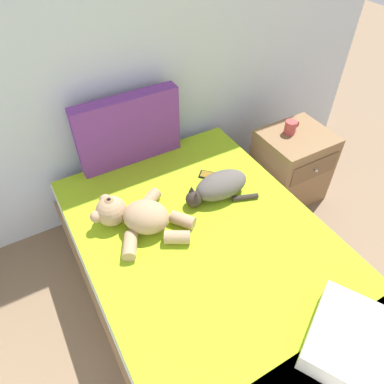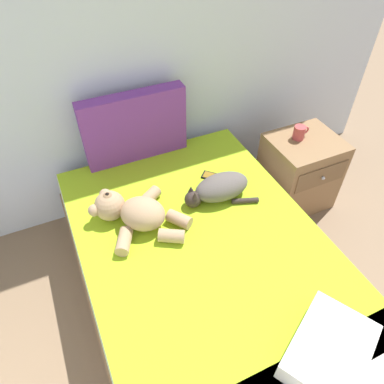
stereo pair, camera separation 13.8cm
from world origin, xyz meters
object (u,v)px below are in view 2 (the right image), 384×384
object	(u,v)px
patterned_cushion	(135,127)
bed	(205,273)
nightstand	(299,172)
cell_phone	(213,177)
mug	(299,132)
teddy_bear	(133,212)
throw_pillow	(329,351)
cat	(219,188)

from	to	relation	value
patterned_cushion	bed	bearing A→B (deg)	-84.75
patterned_cushion	nightstand	xyz separation A→B (m)	(1.09, -0.42, -0.44)
cell_phone	mug	distance (m)	0.69
bed	teddy_bear	xyz separation A→B (m)	(-0.29, 0.33, 0.33)
mug	patterned_cushion	bearing A→B (deg)	160.65
bed	throw_pillow	bearing A→B (deg)	-74.28
bed	mug	bearing A→B (deg)	28.73
mug	cat	bearing A→B (deg)	-163.36
patterned_cushion	throw_pillow	world-z (taller)	patterned_cushion
teddy_bear	nightstand	size ratio (longest dim) A/B	0.92
throw_pillow	mug	bearing A→B (deg)	58.47
throw_pillow	nightstand	distance (m)	1.46
cat	throw_pillow	distance (m)	1.03
bed	cell_phone	size ratio (longest dim) A/B	12.43
bed	teddy_bear	world-z (taller)	teddy_bear
cat	bed	bearing A→B (deg)	-126.73
teddy_bear	mug	bearing A→B (deg)	9.10
teddy_bear	patterned_cushion	bearing A→B (deg)	69.72
cell_phone	throw_pillow	xyz separation A→B (m)	(-0.08, -1.20, 0.05)
teddy_bear	cell_phone	distance (m)	0.60
bed	mug	size ratio (longest dim) A/B	16.12
throw_pillow	mug	distance (m)	1.47
teddy_bear	mug	xyz separation A→B (m)	(1.26, 0.20, 0.04)
patterned_cushion	teddy_bear	world-z (taller)	patterned_cushion
cell_phone	nightstand	bearing A→B (deg)	-0.35
cat	mug	distance (m)	0.77
cell_phone	nightstand	xyz separation A→B (m)	(0.72, -0.00, -0.21)
cat	teddy_bear	distance (m)	0.53
cat	teddy_bear	world-z (taller)	teddy_bear
patterned_cushion	throw_pillow	bearing A→B (deg)	-80.02
cat	mug	bearing A→B (deg)	16.64
mug	teddy_bear	bearing A→B (deg)	-170.90
bed	throw_pillow	world-z (taller)	throw_pillow
cat	nightstand	distance (m)	0.84
cell_phone	nightstand	world-z (taller)	nightstand
throw_pillow	cell_phone	bearing A→B (deg)	86.04
patterned_cushion	nightstand	world-z (taller)	patterned_cushion
teddy_bear	cat	bearing A→B (deg)	-1.95
nightstand	mug	world-z (taller)	mug
cat	cell_phone	bearing A→B (deg)	72.71
cell_phone	nightstand	size ratio (longest dim) A/B	0.27
patterned_cushion	cat	size ratio (longest dim) A/B	1.61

